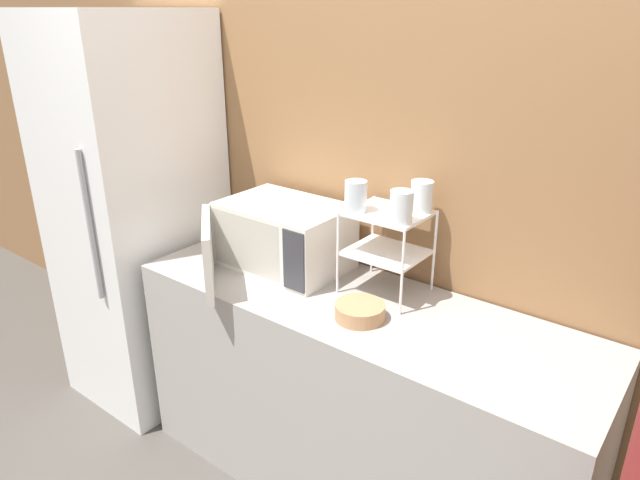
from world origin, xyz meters
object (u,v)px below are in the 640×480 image
microwave (280,236)px  dish_rack (387,235)px  glass_front_left (356,196)px  glass_back_right (422,196)px  bowl (360,312)px  glass_front_right (401,207)px  refrigerator (137,217)px

microwave → dish_rack: size_ratio=1.96×
dish_rack → glass_front_left: bearing=-144.0°
dish_rack → microwave: bearing=-170.9°
glass_back_right → bowl: (-0.05, -0.31, -0.37)m
glass_front_left → glass_back_right: bearing=37.4°
glass_back_right → glass_front_right: bearing=-89.5°
glass_back_right → dish_rack: bearing=-141.2°
glass_front_left → refrigerator: refrigerator is taller
glass_back_right → glass_front_left: bearing=-142.6°
glass_front_right → bowl: 0.40m
glass_front_right → refrigerator: (-1.44, -0.11, -0.32)m
microwave → dish_rack: (0.48, 0.08, 0.10)m
dish_rack → bowl: 0.32m
microwave → glass_front_left: glass_front_left is taller
refrigerator → glass_front_right: bearing=4.5°
glass_front_left → refrigerator: (-1.24, -0.12, -0.32)m
dish_rack → refrigerator: bearing=-172.1°
glass_back_right → bowl: 0.48m
bowl → refrigerator: 1.39m
microwave → refrigerator: bearing=-172.7°
dish_rack → bowl: size_ratio=1.84×
dish_rack → bowl: bearing=-79.7°
microwave → refrigerator: refrigerator is taller
glass_back_right → refrigerator: bearing=-169.6°
glass_front_left → bowl: 0.43m
dish_rack → refrigerator: (-1.34, -0.19, -0.17)m
glass_front_right → refrigerator: size_ratio=0.06×
microwave → glass_back_right: (0.57, 0.15, 0.25)m
glass_back_right → refrigerator: size_ratio=0.06×
refrigerator → glass_back_right: bearing=10.4°
refrigerator → bowl: bearing=-2.1°
glass_front_left → glass_front_right: (0.20, -0.00, 0.00)m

